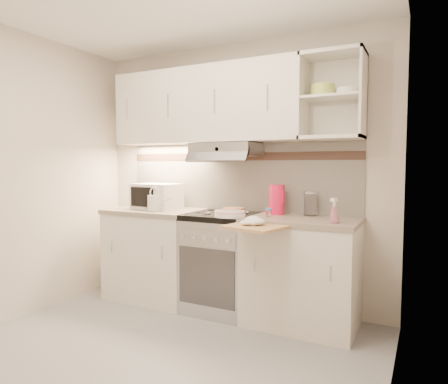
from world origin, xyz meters
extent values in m
plane|color=gray|center=(0.00, 0.00, 0.00)|extent=(3.00, 3.00, 0.00)
cube|color=beige|center=(0.00, 1.40, 1.25)|extent=(3.00, 0.04, 2.50)
cube|color=beige|center=(-1.50, 0.00, 1.25)|extent=(0.04, 2.80, 2.50)
cube|color=beige|center=(1.50, 0.00, 1.25)|extent=(0.04, 2.80, 2.50)
cube|color=silver|center=(0.00, 1.39, 1.22)|extent=(2.40, 0.02, 0.64)
cube|color=#3C2820|center=(0.00, 1.38, 1.42)|extent=(2.40, 0.01, 0.08)
cube|color=silver|center=(-0.25, 1.23, 1.90)|extent=(1.90, 0.34, 0.70)
cube|color=silver|center=(0.95, 1.23, 1.90)|extent=(0.50, 0.34, 0.70)
cylinder|color=#ACC74C|center=(0.87, 1.23, 1.95)|extent=(0.19, 0.19, 0.10)
cylinder|color=white|center=(1.07, 1.23, 1.93)|extent=(0.18, 0.18, 0.06)
cube|color=#B7B7BC|center=(0.00, 1.20, 1.48)|extent=(0.60, 0.40, 0.12)
cube|color=silver|center=(-0.75, 1.10, 0.43)|extent=(0.90, 0.60, 0.86)
cube|color=gray|center=(-0.75, 1.10, 0.88)|extent=(0.92, 0.62, 0.04)
cube|color=silver|center=(0.75, 1.10, 0.43)|extent=(0.90, 0.60, 0.86)
cube|color=gray|center=(0.75, 1.10, 0.88)|extent=(0.92, 0.62, 0.04)
cube|color=#B7B7BC|center=(0.00, 1.10, 0.42)|extent=(0.60, 0.58, 0.85)
cube|color=black|center=(0.00, 1.10, 0.88)|extent=(0.60, 0.60, 0.05)
cube|color=white|center=(-0.78, 1.17, 1.03)|extent=(0.46, 0.35, 0.25)
cube|color=black|center=(-0.78, 1.00, 1.03)|extent=(0.29, 0.03, 0.19)
cylinder|color=silver|center=(-0.67, 0.98, 0.98)|extent=(0.14, 0.14, 0.15)
cone|color=silver|center=(-0.56, 0.99, 1.00)|extent=(0.19, 0.04, 0.12)
torus|color=silver|center=(-0.67, 0.98, 1.07)|extent=(0.12, 0.02, 0.12)
cylinder|color=white|center=(0.17, 0.92, 0.91)|extent=(0.27, 0.27, 0.02)
cylinder|color=white|center=(0.17, 0.92, 0.92)|extent=(0.27, 0.27, 0.02)
cylinder|color=white|center=(0.17, 0.92, 0.94)|extent=(0.27, 0.27, 0.02)
cube|color=silver|center=(0.17, 0.92, 0.95)|extent=(0.17, 0.06, 0.01)
cylinder|color=#A27B39|center=(0.10, 1.15, 0.92)|extent=(0.20, 0.20, 0.05)
cylinder|color=#E91343|center=(0.47, 1.25, 1.03)|extent=(0.13, 0.13, 0.27)
cube|color=#E91343|center=(0.54, 1.23, 1.07)|extent=(0.03, 0.04, 0.11)
cylinder|color=white|center=(0.76, 1.30, 1.00)|extent=(0.11, 0.11, 0.19)
cylinder|color=#B7B7BC|center=(0.76, 1.30, 1.10)|extent=(0.11, 0.11, 0.02)
cylinder|color=silver|center=(0.47, 1.06, 0.93)|extent=(0.05, 0.05, 0.06)
cylinder|color=#2995CE|center=(0.47, 1.06, 0.97)|extent=(0.05, 0.05, 0.02)
cone|color=pink|center=(1.04, 0.96, 0.96)|extent=(0.08, 0.08, 0.13)
cube|color=#AD6E4F|center=(0.51, 0.67, 0.87)|extent=(0.49, 0.46, 0.02)
camera|label=1|loc=(1.66, -2.11, 1.35)|focal=32.00mm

